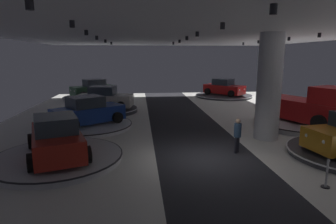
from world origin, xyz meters
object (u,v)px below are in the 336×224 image
(display_platform_deep_right, at_px, (224,96))
(display_car_deep_right, at_px, (224,88))
(column_right, at_px, (269,87))
(display_car_deep_left, at_px, (93,89))
(display_car_mid_left, at_px, (88,112))
(display_platform_far_left, at_px, (105,110))
(display_platform_deep_left, at_px, (94,98))
(pickup_truck_mid_right, at_px, (308,107))
(display_car_near_left, at_px, (57,138))
(display_car_far_left, at_px, (105,98))
(display_platform_mid_left, at_px, (89,125))
(display_platform_mid_right, at_px, (301,123))
(visitor_walking_near, at_px, (237,133))
(display_platform_near_left, at_px, (58,158))

(display_platform_deep_right, bearing_deg, display_car_deep_right, 131.93)
(column_right, bearing_deg, display_platform_deep_right, 81.43)
(display_car_deep_left, relative_size, display_car_deep_right, 1.04)
(display_car_mid_left, relative_size, display_platform_far_left, 0.88)
(display_platform_deep_left, bearing_deg, display_platform_deep_right, 1.67)
(pickup_truck_mid_right, height_order, display_car_deep_right, pickup_truck_mid_right)
(display_platform_far_left, height_order, display_car_deep_right, display_car_deep_right)
(display_car_near_left, distance_m, display_car_far_left, 10.69)
(display_platform_mid_left, height_order, display_platform_deep_left, display_platform_deep_left)
(display_car_far_left, bearing_deg, pickup_truck_mid_right, -25.61)
(display_car_far_left, relative_size, display_platform_mid_right, 0.78)
(display_car_deep_left, xyz_separation_m, display_platform_deep_right, (13.61, 0.38, -0.95))
(pickup_truck_mid_right, bearing_deg, display_platform_mid_right, 113.31)
(display_platform_mid_left, bearing_deg, visitor_walking_near, -35.67)
(display_platform_near_left, relative_size, display_car_near_left, 1.17)
(display_platform_near_left, bearing_deg, column_right, 13.39)
(display_platform_far_left, height_order, display_platform_deep_right, display_platform_far_left)
(display_platform_near_left, bearing_deg, pickup_truck_mid_right, 18.05)
(display_platform_near_left, xyz_separation_m, pickup_truck_mid_right, (13.64, 4.45, 1.11))
(display_car_mid_left, xyz_separation_m, display_platform_mid_right, (13.22, -0.93, -0.83))
(display_car_deep_left, bearing_deg, display_platform_mid_right, -40.86)
(display_car_deep_left, height_order, display_platform_deep_right, display_car_deep_left)
(display_platform_mid_left, xyz_separation_m, visitor_walking_near, (7.47, -5.37, 0.77))
(pickup_truck_mid_right, height_order, display_platform_deep_right, pickup_truck_mid_right)
(display_car_mid_left, xyz_separation_m, display_car_near_left, (-0.29, -5.70, 0.03))
(display_platform_mid_left, xyz_separation_m, display_car_deep_left, (-1.49, 11.75, 0.93))
(display_platform_far_left, xyz_separation_m, display_car_deep_right, (11.67, 7.21, 0.81))
(display_platform_mid_left, xyz_separation_m, display_platform_far_left, (0.43, 4.95, 0.04))
(display_platform_mid_left, height_order, display_platform_mid_right, display_platform_mid_right)
(display_platform_mid_right, bearing_deg, display_car_near_left, -160.55)
(display_platform_deep_left, xyz_separation_m, pickup_truck_mid_right, (14.83, -12.98, 1.09))
(display_car_mid_left, xyz_separation_m, display_platform_near_left, (-0.30, -5.67, -0.86))
(display_car_near_left, xyz_separation_m, display_car_deep_right, (12.41, 17.87, -0.05))
(display_platform_mid_left, bearing_deg, display_car_deep_right, 45.13)
(display_platform_far_left, bearing_deg, display_platform_mid_right, -24.79)
(display_car_mid_left, xyz_separation_m, display_platform_far_left, (0.46, 4.97, -0.84))
(display_platform_deep_left, bearing_deg, visitor_walking_near, -62.28)
(display_car_near_left, distance_m, display_platform_deep_right, 21.77)
(display_car_near_left, bearing_deg, pickup_truck_mid_right, 18.17)
(display_platform_mid_right, distance_m, pickup_truck_mid_right, 1.13)
(display_car_deep_left, xyz_separation_m, pickup_truck_mid_right, (14.81, -12.99, 0.19))
(display_platform_mid_left, bearing_deg, display_platform_far_left, 85.03)
(display_platform_mid_right, height_order, display_platform_deep_right, display_platform_mid_right)
(display_platform_near_left, bearing_deg, display_platform_deep_left, 93.91)
(display_platform_mid_left, bearing_deg, column_right, -18.49)
(display_car_far_left, bearing_deg, display_platform_deep_left, 105.74)
(display_car_deep_left, bearing_deg, display_platform_deep_left, -147.34)
(display_platform_far_left, bearing_deg, column_right, -41.27)
(display_platform_mid_left, height_order, pickup_truck_mid_right, pickup_truck_mid_right)
(display_car_far_left, relative_size, display_car_deep_left, 0.98)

